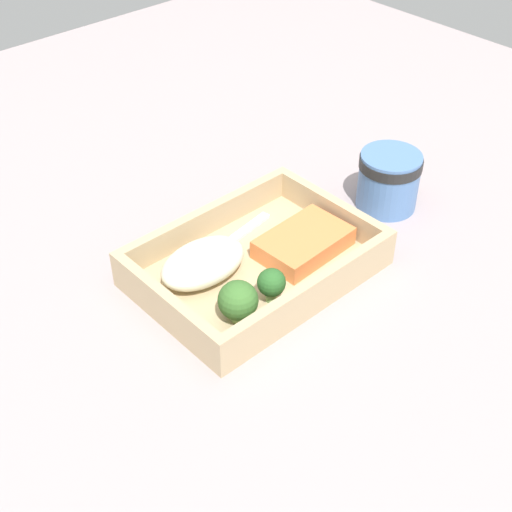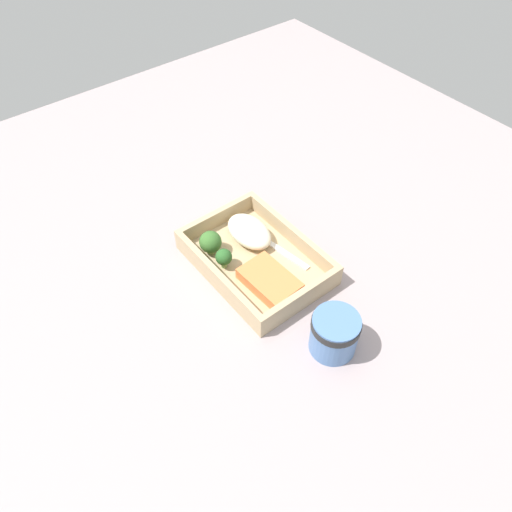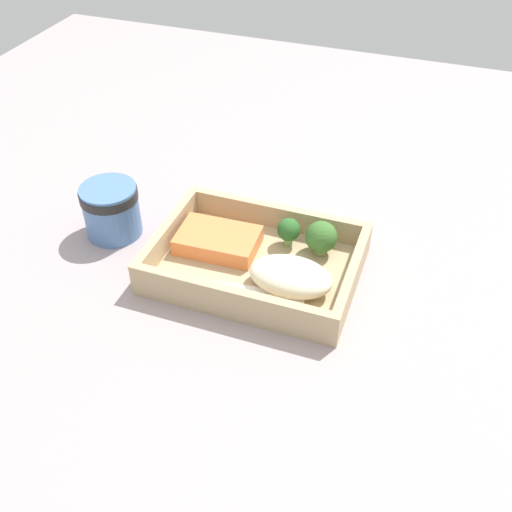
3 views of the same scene
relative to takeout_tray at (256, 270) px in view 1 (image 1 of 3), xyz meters
The scene contains 9 objects.
ground_plane 1.60cm from the takeout_tray, ahead, with size 160.00×160.00×2.00cm, color #9F8F90.
takeout_tray is the anchor object (origin of this frame).
tray_rim 2.37cm from the takeout_tray, ahead, with size 26.92×19.16×3.53cm.
salmon_fillet 6.59cm from the takeout_tray, 164.71° to the left, with size 10.93×7.12×2.38cm, color #E97C42.
mashed_potatoes 6.74cm from the takeout_tray, 26.03° to the right, with size 10.74×6.91×3.87cm, color #F0E7C6.
broccoli_floret_1 9.63cm from the takeout_tray, 35.67° to the left, with size 4.34×4.34×4.90cm.
broccoli_floret_2 6.88cm from the takeout_tray, 63.41° to the left, with size 3.18×3.18×4.21cm.
fork 5.27cm from the takeout_tray, 76.52° to the right, with size 15.86×4.08×0.44cm.
paper_cup 22.51cm from the takeout_tray, behind, with size 8.12×8.12×7.69cm.
Camera 1 is at (42.91, 47.07, 54.52)cm, focal length 50.00 mm.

